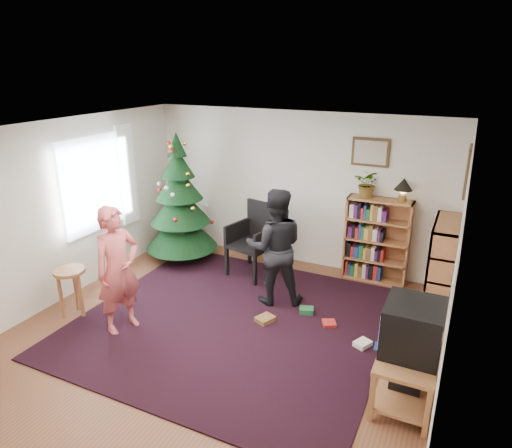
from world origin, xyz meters
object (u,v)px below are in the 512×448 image
at_px(picture_back, 371,152).
at_px(tv_stand, 407,370).
at_px(table_lamp, 404,186).
at_px(person_by_chair, 275,247).
at_px(armchair, 256,236).
at_px(christmas_tree, 180,209).
at_px(picture_right, 468,171).
at_px(crt_tv, 413,328).
at_px(potted_plant, 368,184).
at_px(stool, 70,280).
at_px(person_standing, 118,270).
at_px(bookshelf_back, 377,239).
at_px(bookshelf_right, 441,268).

relative_size(picture_back, tv_stand, 0.56).
bearing_deg(table_lamp, person_by_chair, -137.49).
bearing_deg(armchair, christmas_tree, -163.30).
height_order(picture_right, crt_tv, picture_right).
xyz_separation_m(potted_plant, table_lamp, (0.50, 0.00, 0.02)).
xyz_separation_m(picture_right, armchair, (-2.87, 0.05, -1.33)).
bearing_deg(tv_stand, stool, -176.68).
bearing_deg(person_standing, table_lamp, -28.77).
bearing_deg(picture_right, potted_plant, 155.47).
bearing_deg(crt_tv, picture_back, 111.73).
height_order(person_standing, potted_plant, potted_plant).
bearing_deg(stool, tv_stand, 3.32).
bearing_deg(crt_tv, table_lamp, 101.88).
bearing_deg(picture_right, person_by_chair, -162.16).
bearing_deg(stool, person_by_chair, 33.26).
xyz_separation_m(christmas_tree, potted_plant, (2.92, 0.63, 0.61)).
bearing_deg(stool, christmas_tree, 82.95).
relative_size(potted_plant, table_lamp, 1.23).
relative_size(tv_stand, table_lamp, 2.85).
bearing_deg(bookshelf_back, crt_tv, -71.82).
distance_m(bookshelf_right, crt_tv, 1.89).
distance_m(crt_tv, potted_plant, 2.83).
bearing_deg(table_lamp, armchair, -165.31).
relative_size(bookshelf_back, armchair, 1.14).
height_order(christmas_tree, crt_tv, christmas_tree).
bearing_deg(person_by_chair, picture_right, 173.26).
relative_size(armchair, person_standing, 0.70).
relative_size(armchair, person_by_chair, 0.69).
relative_size(picture_back, bookshelf_right, 0.42).
relative_size(picture_back, picture_right, 0.92).
height_order(christmas_tree, person_standing, christmas_tree).
relative_size(bookshelf_back, crt_tv, 2.22).
distance_m(crt_tv, stool, 4.24).
distance_m(bookshelf_right, potted_plant, 1.58).
xyz_separation_m(person_by_chair, potted_plant, (0.92, 1.30, 0.69)).
distance_m(picture_right, person_standing, 4.41).
height_order(picture_back, bookshelf_back, picture_back).
height_order(armchair, stool, armchair).
height_order(picture_back, crt_tv, picture_back).
xyz_separation_m(picture_back, person_standing, (-2.35, -2.89, -1.14)).
bearing_deg(christmas_tree, table_lamp, 10.43).
distance_m(picture_back, person_by_chair, 2.03).
relative_size(picture_back, potted_plant, 1.30).
height_order(stool, person_by_chair, person_by_chair).
height_order(picture_right, armchair, picture_right).
height_order(tv_stand, crt_tv, crt_tv).
bearing_deg(armchair, person_by_chair, -36.09).
relative_size(person_standing, table_lamp, 4.68).
height_order(bookshelf_back, stool, bookshelf_back).
bearing_deg(person_by_chair, picture_back, -146.30).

